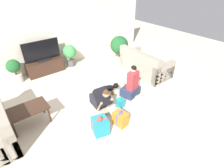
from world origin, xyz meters
name	(u,v)px	position (x,y,z in m)	size (l,w,h in m)	color
ground_plane	(90,100)	(0.00, 0.00, 0.00)	(16.00, 16.00, 0.00)	beige
wall_back	(46,33)	(0.00, 2.63, 1.30)	(8.40, 0.06, 2.60)	beige
sofa_right	(145,65)	(2.37, 0.17, 0.31)	(0.95, 1.70, 0.88)	gray
coffee_table	(28,111)	(-1.55, 0.09, 0.40)	(0.88, 0.55, 0.46)	#382319
tv_console	(45,67)	(-0.35, 2.34, 0.24)	(1.22, 0.45, 0.47)	#382319
tv	(42,52)	(-0.35, 2.34, 0.79)	(1.20, 0.20, 0.70)	black
potted_plant_corner_right	(119,46)	(2.23, 1.37, 0.70)	(0.69, 0.69, 1.06)	beige
potted_plant_back_left	(14,70)	(-1.32, 2.29, 0.45)	(0.42, 0.42, 0.79)	beige
potted_plant_back_right	(70,53)	(0.61, 2.29, 0.51)	(0.49, 0.49, 0.82)	#4C4C51
person_kneeling	(101,98)	(0.07, -0.46, 0.32)	(0.39, 0.78, 0.74)	#23232D
person_sitting	(131,85)	(1.10, -0.51, 0.34)	(0.59, 0.55, 0.96)	#283351
dog	(110,88)	(0.65, -0.11, 0.21)	(0.58, 0.30, 0.34)	black
gift_box_a	(120,118)	(0.09, -1.22, 0.17)	(0.28, 0.35, 0.41)	orange
gift_box_b	(100,125)	(-0.41, -1.11, 0.18)	(0.41, 0.43, 0.44)	teal
gift_box_c	(120,103)	(0.50, -0.73, 0.13)	(0.19, 0.18, 0.30)	teal
gift_bag_a	(139,102)	(0.84, -1.10, 0.21)	(0.22, 0.16, 0.43)	white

